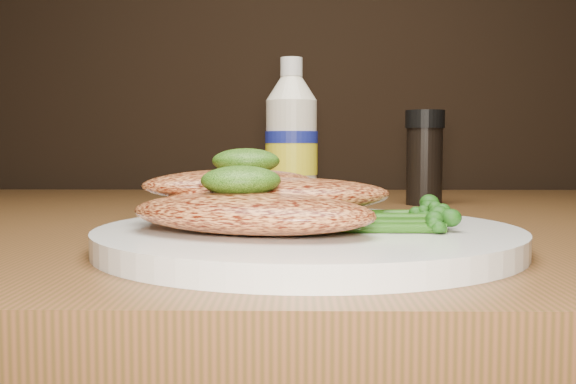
{
  "coord_description": "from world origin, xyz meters",
  "views": [
    {
      "loc": [
        -0.05,
        0.36,
        0.82
      ],
      "look_at": [
        -0.06,
        0.84,
        0.79
      ],
      "focal_mm": 42.06,
      "sensor_mm": 36.0,
      "label": 1
    }
  ],
  "objects": [
    {
      "name": "pesto_front",
      "position": [
        -0.09,
        0.8,
        0.8
      ],
      "size": [
        0.07,
        0.07,
        0.02
      ],
      "primitive_type": "ellipsoid",
      "rotation": [
        0.0,
        0.0,
        0.38
      ],
      "color": "black",
      "rests_on": "chicken_front"
    },
    {
      "name": "chicken_back",
      "position": [
        -0.1,
        0.87,
        0.79
      ],
      "size": [
        0.16,
        0.14,
        0.02
      ],
      "primitive_type": "ellipsoid",
      "rotation": [
        0.0,
        0.0,
        0.6
      ],
      "color": "#CF7B41",
      "rests_on": "plate"
    },
    {
      "name": "chicken_mid",
      "position": [
        -0.06,
        0.84,
        0.79
      ],
      "size": [
        0.17,
        0.09,
        0.02
      ],
      "primitive_type": "ellipsoid",
      "rotation": [
        0.0,
        0.0,
        0.06
      ],
      "color": "#CF7B41",
      "rests_on": "plate"
    },
    {
      "name": "mayo_bottle",
      "position": [
        -0.06,
        1.15,
        0.84
      ],
      "size": [
        0.08,
        0.08,
        0.17
      ],
      "primitive_type": null,
      "rotation": [
        0.0,
        0.0,
        0.32
      ],
      "color": "silver",
      "rests_on": "dining_table"
    },
    {
      "name": "plate",
      "position": [
        -0.04,
        0.83,
        0.76
      ],
      "size": [
        0.29,
        0.29,
        0.02
      ],
      "primitive_type": "cylinder",
      "color": "white",
      "rests_on": "dining_table"
    },
    {
      "name": "pepper_grinder",
      "position": [
        0.1,
        1.18,
        0.81
      ],
      "size": [
        0.05,
        0.05,
        0.11
      ],
      "primitive_type": null,
      "rotation": [
        0.0,
        0.0,
        -0.06
      ],
      "color": "black",
      "rests_on": "dining_table"
    },
    {
      "name": "pesto_back",
      "position": [
        -0.09,
        0.86,
        0.81
      ],
      "size": [
        0.06,
        0.06,
        0.02
      ],
      "primitive_type": "ellipsoid",
      "rotation": [
        0.0,
        0.0,
        -0.21
      ],
      "color": "black",
      "rests_on": "chicken_back"
    },
    {
      "name": "chicken_front",
      "position": [
        -0.08,
        0.79,
        0.78
      ],
      "size": [
        0.19,
        0.14,
        0.03
      ],
      "primitive_type": "ellipsoid",
      "rotation": [
        0.0,
        0.0,
        -0.34
      ],
      "color": "#CF7B41",
      "rests_on": "plate"
    },
    {
      "name": "broccolini_bundle",
      "position": [
        -0.0,
        0.82,
        0.78
      ],
      "size": [
        0.16,
        0.13,
        0.02
      ],
      "primitive_type": null,
      "rotation": [
        0.0,
        0.0,
        -0.13
      ],
      "color": "#204D11",
      "rests_on": "plate"
    }
  ]
}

